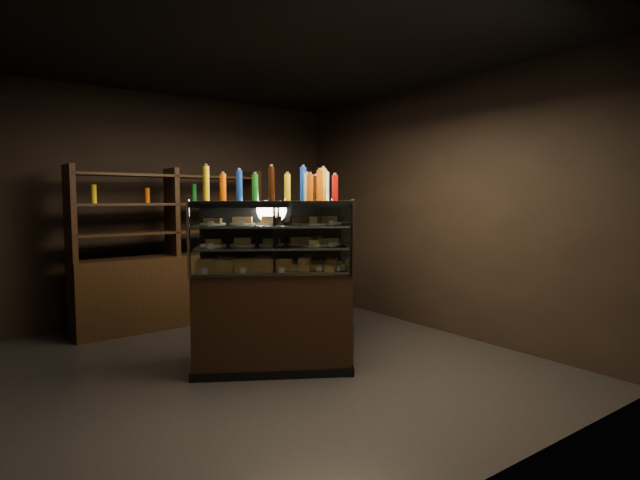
% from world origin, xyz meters
% --- Properties ---
extents(ground, '(5.00, 5.00, 0.00)m').
position_xyz_m(ground, '(0.00, 0.00, 0.00)').
color(ground, black).
rests_on(ground, ground).
extents(room_shell, '(5.02, 5.02, 3.01)m').
position_xyz_m(room_shell, '(0.00, 0.00, 1.94)').
color(room_shell, black).
rests_on(room_shell, ground).
extents(display_case, '(2.21, 1.60, 1.61)m').
position_xyz_m(display_case, '(0.46, -0.04, 0.53)').
color(display_case, black).
rests_on(display_case, ground).
extents(food_display, '(1.77, 1.12, 0.49)m').
position_xyz_m(food_display, '(0.46, -0.04, 1.20)').
color(food_display, '#D7934D').
rests_on(food_display, display_case).
extents(bottles_top, '(1.59, 0.98, 0.30)m').
position_xyz_m(bottles_top, '(0.46, -0.04, 1.74)').
color(bottles_top, silver).
rests_on(bottles_top, display_case).
extents(potted_conifer, '(0.36, 0.36, 0.76)m').
position_xyz_m(potted_conifer, '(1.22, 0.55, 0.43)').
color(potted_conifer, black).
rests_on(potted_conifer, ground).
extents(back_shelving, '(2.45, 0.56, 2.00)m').
position_xyz_m(back_shelving, '(-0.06, 2.05, 0.60)').
color(back_shelving, black).
rests_on(back_shelving, ground).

